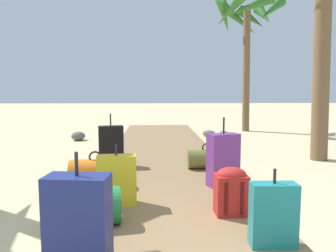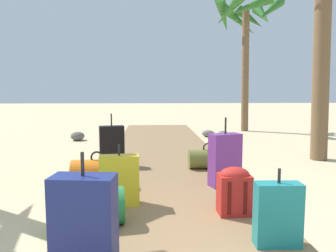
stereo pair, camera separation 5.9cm
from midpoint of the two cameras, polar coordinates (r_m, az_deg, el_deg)
The scene contains 15 objects.
ground_plane at distance 5.77m, azimuth -0.40°, elevation -7.12°, with size 60.00×60.00×0.00m, color #D1BA8C.
boardwalk at distance 6.78m, azimuth -0.73°, elevation -4.77°, with size 2.14×10.34×0.08m, color olive.
suitcase_black at distance 5.47m, azimuth -9.82°, elevation -3.49°, with size 0.44×0.28×0.88m.
duffel_bag_green at distance 3.17m, azimuth -13.60°, elevation -13.79°, with size 0.66×0.45×0.47m.
backpack_red at distance 3.38m, azimuth 11.70°, elevation -11.04°, with size 0.32×0.26×0.49m.
duffel_bag_orange at distance 4.33m, azimuth -12.43°, elevation -8.20°, with size 0.68×0.42×0.48m.
suitcase_yellow at distance 3.61m, azimuth -8.66°, elevation -9.51°, with size 0.44×0.23×0.68m.
duffel_bag_olive at distance 5.27m, azimuth 7.24°, elevation -5.84°, with size 0.62×0.31×0.42m.
suitcase_navy at distance 2.36m, azimuth -14.97°, elevation -16.64°, with size 0.45×0.27×0.85m.
suitcase_purple at distance 4.30m, azimuth 10.18°, elevation -5.99°, with size 0.45×0.33×0.91m.
suitcase_teal at distance 2.81m, azimuth 18.85°, elevation -14.75°, with size 0.37×0.17×0.64m.
palm_tree_far_right at distance 11.29m, azimuth 13.92°, elevation 17.47°, with size 2.41×2.31×4.43m.
rock_left_far at distance 9.04m, azimuth -15.54°, elevation -1.73°, with size 0.36×0.40×0.23m, color #5B5651.
rock_right_mid at distance 9.04m, azimuth 10.07°, elevation -1.58°, with size 0.34×0.32×0.24m, color slate.
rock_right_near at distance 9.44m, azimuth 7.47°, elevation -1.33°, with size 0.36×0.29×0.20m, color slate.
Camera 1 is at (-0.18, -1.48, 1.33)m, focal length 34.19 mm.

